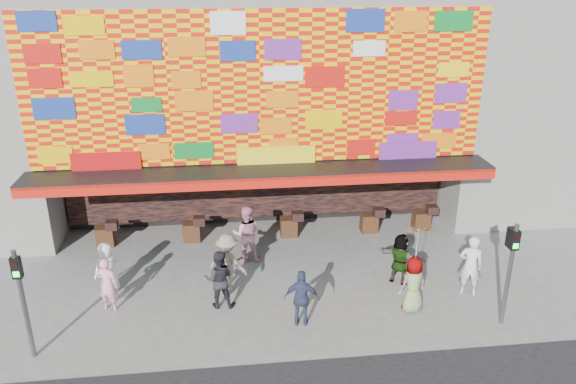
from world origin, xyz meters
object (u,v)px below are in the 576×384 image
object	(u,v)px
signal_left	(22,293)
ped_e	(302,298)
ped_b	(108,284)
ped_a	(107,268)
ped_d	(228,263)
ped_f	(400,259)
signal_right	(511,263)
ped_i	(246,234)
ped_g	(413,284)
parasol	(417,243)
ped_h	(471,265)
ped_c	(219,279)

from	to	relation	value
signal_left	ped_e	xyz separation A→B (m)	(6.91, 0.57, -1.03)
ped_b	ped_a	bearing A→B (deg)	-60.74
signal_left	ped_d	distance (m)	5.67
ped_d	ped_e	size ratio (longest dim) A/B	1.12
ped_f	signal_right	bearing A→B (deg)	171.27
ped_d	ped_i	bearing A→B (deg)	-83.71
ped_e	ped_f	xyz separation A→B (m)	(3.32, 1.87, -0.01)
ped_b	ped_e	distance (m)	5.53
ped_g	parasol	xyz separation A→B (m)	(0.00, 0.00, 1.30)
ped_h	ped_i	xyz separation A→B (m)	(-6.49, 2.85, 0.03)
ped_b	ped_h	distance (m)	10.54
ped_f	ped_e	bearing A→B (deg)	69.01
ped_f	ped_g	bearing A→B (deg)	125.85
signal_left	signal_right	size ratio (longest dim) A/B	1.00
ped_d	ped_g	world-z (taller)	ped_d
ped_d	ped_e	world-z (taller)	ped_d
ped_i	signal_left	bearing A→B (deg)	42.65
signal_right	ped_h	bearing A→B (deg)	101.42
ped_g	ped_i	xyz separation A→B (m)	(-4.53, 3.52, 0.14)
ped_d	ped_g	xyz separation A→B (m)	(5.18, -1.70, -0.09)
signal_left	ped_i	distance (m)	7.18
ped_e	signal_left	bearing A→B (deg)	17.56
ped_g	ped_h	xyz separation A→B (m)	(1.96, 0.66, 0.11)
ped_c	ped_h	bearing A→B (deg)	-175.35
signal_right	ped_h	xyz separation A→B (m)	(-0.32, 1.57, -0.91)
ped_c	parasol	size ratio (longest dim) A/B	0.96
ped_e	ped_g	xyz separation A→B (m)	(3.22, 0.33, 0.01)
ped_e	parasol	bearing A→B (deg)	-161.31
ped_c	ped_g	size ratio (longest dim) A/B	1.05
ped_g	parasol	size ratio (longest dim) A/B	0.91
parasol	signal_left	bearing A→B (deg)	-174.91
ped_g	ped_h	size ratio (longest dim) A/B	0.88
signal_right	ped_b	size ratio (longest dim) A/B	1.84
ped_d	parasol	xyz separation A→B (m)	(5.18, -1.70, 1.21)
ped_d	ped_h	distance (m)	7.21
signal_right	ped_d	distance (m)	7.95
ped_d	ped_g	size ratio (longest dim) A/B	1.11
ped_a	ped_c	xyz separation A→B (m)	(3.33, -1.17, 0.08)
parasol	ped_i	bearing A→B (deg)	142.15
ped_g	ped_d	bearing A→B (deg)	-34.05
ped_a	ped_c	bearing A→B (deg)	128.64
ped_b	ped_e	world-z (taller)	ped_e
ped_d	ped_i	xyz separation A→B (m)	(0.65, 1.82, 0.05)
signal_left	parasol	xyz separation A→B (m)	(10.12, 0.90, 0.28)
signal_right	ped_a	world-z (taller)	signal_right
ped_g	parasol	bearing A→B (deg)	-105.87
ped_d	ped_f	bearing A→B (deg)	-155.79
ped_a	ped_c	size ratio (longest dim) A/B	0.91
ped_a	ped_d	bearing A→B (deg)	142.68
ped_h	ped_i	world-z (taller)	ped_i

